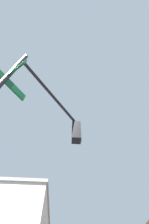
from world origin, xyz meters
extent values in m
cylinder|color=black|center=(-6.55, -6.25, 5.96)|extent=(1.69, 2.10, 0.09)
cube|color=black|center=(-5.74, -5.23, 5.51)|extent=(0.28, 0.28, 0.80)
sphere|color=red|center=(-5.65, -5.11, 5.76)|extent=(0.18, 0.18, 0.18)
sphere|color=orange|center=(-5.65, -5.11, 5.51)|extent=(0.18, 0.18, 0.18)
sphere|color=green|center=(-5.65, -5.11, 5.26)|extent=(0.18, 0.18, 0.18)
cube|color=#0F5128|center=(-7.36, -7.28, 4.70)|extent=(0.71, 0.89, 0.20)
cube|color=#0F5128|center=(-7.36, -7.28, 4.92)|extent=(0.81, 0.65, 0.20)
camera|label=1|loc=(-6.04, -8.61, 1.72)|focal=25.06mm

